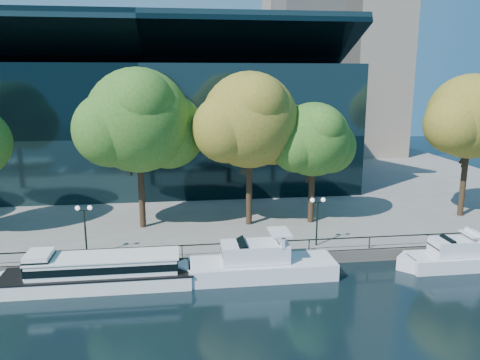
{
  "coord_description": "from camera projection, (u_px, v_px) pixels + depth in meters",
  "views": [
    {
      "loc": [
        0.05,
        -30.81,
        14.51
      ],
      "look_at": [
        5.09,
        8.0,
        5.9
      ],
      "focal_mm": 35.0,
      "sensor_mm": 36.0,
      "label": 1
    }
  ],
  "objects": [
    {
      "name": "ground",
      "position": [
        183.0,
        288.0,
        32.94
      ],
      "size": [
        160.0,
        160.0,
        0.0
      ],
      "primitive_type": "plane",
      "color": "black",
      "rests_on": "ground"
    },
    {
      "name": "promenade",
      "position": [
        180.0,
        176.0,
        68.07
      ],
      "size": [
        90.0,
        67.08,
        1.0
      ],
      "color": "slate",
      "rests_on": "ground"
    },
    {
      "name": "railing",
      "position": [
        182.0,
        246.0,
        35.68
      ],
      "size": [
        88.2,
        0.08,
        0.99
      ],
      "color": "black",
      "rests_on": "promenade"
    },
    {
      "name": "convention_building",
      "position": [
        148.0,
        124.0,
        61.4
      ],
      "size": [
        50.0,
        24.57,
        21.43
      ],
      "color": "black",
      "rests_on": "ground"
    },
    {
      "name": "tour_boat",
      "position": [
        94.0,
        271.0,
        32.88
      ],
      "size": [
        14.43,
        3.22,
        2.74
      ],
      "color": "white",
      "rests_on": "ground"
    },
    {
      "name": "cruiser_near",
      "position": [
        256.0,
        263.0,
        34.49
      ],
      "size": [
        12.02,
        3.09,
        3.48
      ],
      "color": "white",
      "rests_on": "ground"
    },
    {
      "name": "cruiser_far",
      "position": [
        455.0,
        256.0,
        36.22
      ],
      "size": [
        9.12,
        2.53,
        2.98
      ],
      "color": "white",
      "rests_on": "ground"
    },
    {
      "name": "tree_2",
      "position": [
        140.0,
        123.0,
        41.13
      ],
      "size": [
        11.53,
        9.46,
        14.42
      ],
      "color": "black",
      "rests_on": "promenade"
    },
    {
      "name": "tree_3",
      "position": [
        251.0,
        122.0,
        42.0
      ],
      "size": [
        10.83,
        8.88,
        14.09
      ],
      "color": "black",
      "rests_on": "promenade"
    },
    {
      "name": "tree_4",
      "position": [
        315.0,
        141.0,
        43.02
      ],
      "size": [
        8.53,
        6.99,
        11.33
      ],
      "color": "black",
      "rests_on": "promenade"
    },
    {
      "name": "tree_5",
      "position": [
        472.0,
        118.0,
        44.71
      ],
      "size": [
        10.12,
        8.3,
        13.9
      ],
      "color": "black",
      "rests_on": "promenade"
    },
    {
      "name": "lamp_1",
      "position": [
        84.0,
        219.0,
        35.53
      ],
      "size": [
        1.26,
        0.36,
        4.03
      ],
      "color": "black",
      "rests_on": "promenade"
    },
    {
      "name": "lamp_2",
      "position": [
        317.0,
        210.0,
        37.83
      ],
      "size": [
        1.26,
        0.36,
        4.03
      ],
      "color": "black",
      "rests_on": "promenade"
    }
  ]
}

